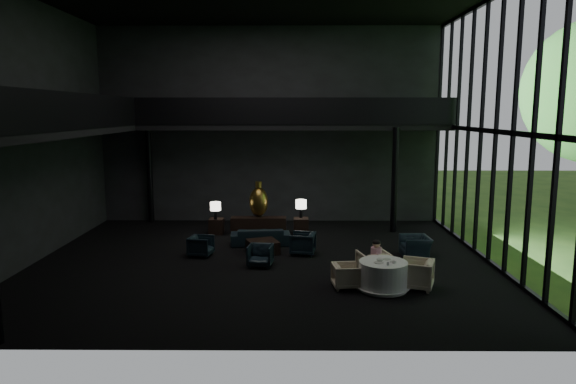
{
  "coord_description": "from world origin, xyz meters",
  "views": [
    {
      "loc": [
        0.89,
        -15.34,
        4.59
      ],
      "look_at": [
        0.77,
        0.5,
        2.1
      ],
      "focal_mm": 32.0,
      "sensor_mm": 36.0,
      "label": 1
    }
  ],
  "objects_px": {
    "lounge_armchair_west": "(201,246)",
    "dining_table": "(383,277)",
    "dining_chair_west": "(346,276)",
    "lounge_armchair_east": "(303,242)",
    "console": "(259,226)",
    "bronze_urn": "(259,202)",
    "dining_chair_north": "(373,262)",
    "side_table_left": "(216,226)",
    "side_table_right": "(301,226)",
    "window_armchair": "(416,244)",
    "coffee_table": "(263,247)",
    "dining_chair_east": "(417,271)",
    "table_lamp_left": "(215,207)",
    "child": "(376,251)",
    "table_lamp_right": "(301,205)",
    "lounge_armchair_south": "(260,255)",
    "sofa": "(260,234)"
  },
  "relations": [
    {
      "from": "dining_table",
      "to": "dining_chair_east",
      "type": "bearing_deg",
      "value": 6.22
    },
    {
      "from": "bronze_urn",
      "to": "lounge_armchair_west",
      "type": "relative_size",
      "value": 2.0
    },
    {
      "from": "dining_chair_west",
      "to": "lounge_armchair_east",
      "type": "bearing_deg",
      "value": 12.35
    },
    {
      "from": "table_lamp_right",
      "to": "child",
      "type": "distance_m",
      "value": 5.63
    },
    {
      "from": "lounge_armchair_west",
      "to": "dining_table",
      "type": "relative_size",
      "value": 0.47
    },
    {
      "from": "side_table_right",
      "to": "dining_chair_north",
      "type": "height_order",
      "value": "dining_chair_north"
    },
    {
      "from": "side_table_right",
      "to": "lounge_armchair_south",
      "type": "distance_m",
      "value": 4.3
    },
    {
      "from": "dining_table",
      "to": "console",
      "type": "bearing_deg",
      "value": 121.03
    },
    {
      "from": "bronze_urn",
      "to": "window_armchair",
      "type": "bearing_deg",
      "value": -30.35
    },
    {
      "from": "dining_chair_east",
      "to": "coffee_table",
      "type": "bearing_deg",
      "value": -108.07
    },
    {
      "from": "side_table_right",
      "to": "table_lamp_right",
      "type": "distance_m",
      "value": 0.8
    },
    {
      "from": "lounge_armchair_east",
      "to": "side_table_left",
      "type": "bearing_deg",
      "value": -120.41
    },
    {
      "from": "table_lamp_right",
      "to": "dining_chair_north",
      "type": "bearing_deg",
      "value": -69.54
    },
    {
      "from": "side_table_right",
      "to": "lounge_armchair_south",
      "type": "bearing_deg",
      "value": -107.47
    },
    {
      "from": "dining_chair_north",
      "to": "dining_chair_west",
      "type": "height_order",
      "value": "dining_chair_north"
    },
    {
      "from": "sofa",
      "to": "dining_chair_north",
      "type": "bearing_deg",
      "value": 128.81
    },
    {
      "from": "bronze_urn",
      "to": "lounge_armchair_east",
      "type": "bearing_deg",
      "value": -60.93
    },
    {
      "from": "sofa",
      "to": "dining_chair_east",
      "type": "relative_size",
      "value": 2.18
    },
    {
      "from": "coffee_table",
      "to": "dining_chair_north",
      "type": "xyz_separation_m",
      "value": [
        3.23,
        -2.47,
        0.23
      ]
    },
    {
      "from": "table_lamp_right",
      "to": "lounge_armchair_east",
      "type": "relative_size",
      "value": 0.86
    },
    {
      "from": "table_lamp_left",
      "to": "coffee_table",
      "type": "xyz_separation_m",
      "value": [
        1.9,
        -2.5,
        -0.85
      ]
    },
    {
      "from": "table_lamp_left",
      "to": "sofa",
      "type": "relative_size",
      "value": 0.33
    },
    {
      "from": "lounge_armchair_south",
      "to": "dining_table",
      "type": "distance_m",
      "value": 3.86
    },
    {
      "from": "coffee_table",
      "to": "dining_chair_west",
      "type": "bearing_deg",
      "value": -54.41
    },
    {
      "from": "side_table_right",
      "to": "window_armchair",
      "type": "distance_m",
      "value": 4.67
    },
    {
      "from": "side_table_right",
      "to": "child",
      "type": "height_order",
      "value": "child"
    },
    {
      "from": "bronze_urn",
      "to": "side_table_left",
      "type": "relative_size",
      "value": 2.26
    },
    {
      "from": "side_table_left",
      "to": "dining_chair_west",
      "type": "distance_m",
      "value": 7.35
    },
    {
      "from": "dining_chair_east",
      "to": "dining_table",
      "type": "bearing_deg",
      "value": -63.21
    },
    {
      "from": "bronze_urn",
      "to": "table_lamp_right",
      "type": "height_order",
      "value": "bronze_urn"
    },
    {
      "from": "console",
      "to": "bronze_urn",
      "type": "xyz_separation_m",
      "value": [
        -0.0,
        0.19,
        0.9
      ]
    },
    {
      "from": "table_lamp_left",
      "to": "child",
      "type": "height_order",
      "value": "table_lamp_left"
    },
    {
      "from": "dining_table",
      "to": "dining_chair_north",
      "type": "xyz_separation_m",
      "value": [
        -0.09,
        1.0,
        0.1
      ]
    },
    {
      "from": "dining_table",
      "to": "dining_chair_east",
      "type": "height_order",
      "value": "dining_chair_east"
    },
    {
      "from": "table_lamp_right",
      "to": "dining_chair_west",
      "type": "distance_m",
      "value": 6.18
    },
    {
      "from": "dining_chair_north",
      "to": "dining_chair_east",
      "type": "xyz_separation_m",
      "value": [
        0.98,
        -0.9,
        0.03
      ]
    },
    {
      "from": "bronze_urn",
      "to": "console",
      "type": "bearing_deg",
      "value": -90.0
    },
    {
      "from": "table_lamp_right",
      "to": "dining_table",
      "type": "height_order",
      "value": "table_lamp_right"
    },
    {
      "from": "lounge_armchair_south",
      "to": "console",
      "type": "bearing_deg",
      "value": 102.31
    },
    {
      "from": "console",
      "to": "bronze_urn",
      "type": "bearing_deg",
      "value": 90.0
    },
    {
      "from": "side_table_left",
      "to": "coffee_table",
      "type": "relative_size",
      "value": 0.64
    },
    {
      "from": "lounge_armchair_south",
      "to": "lounge_armchair_east",
      "type": "bearing_deg",
      "value": 53.69
    },
    {
      "from": "sofa",
      "to": "lounge_armchair_south",
      "type": "bearing_deg",
      "value": 88.37
    },
    {
      "from": "table_lamp_left",
      "to": "dining_chair_west",
      "type": "bearing_deg",
      "value": -53.67
    },
    {
      "from": "lounge_armchair_west",
      "to": "dining_chair_east",
      "type": "height_order",
      "value": "dining_chair_east"
    },
    {
      "from": "table_lamp_left",
      "to": "lounge_armchair_west",
      "type": "distance_m",
      "value": 2.96
    },
    {
      "from": "table_lamp_left",
      "to": "lounge_armchair_south",
      "type": "distance_m",
      "value": 4.46
    },
    {
      "from": "lounge_armchair_south",
      "to": "sofa",
      "type": "bearing_deg",
      "value": 101.25
    },
    {
      "from": "bronze_urn",
      "to": "sofa",
      "type": "bearing_deg",
      "value": -84.5
    },
    {
      "from": "bronze_urn",
      "to": "lounge_armchair_west",
      "type": "bearing_deg",
      "value": -117.99
    }
  ]
}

